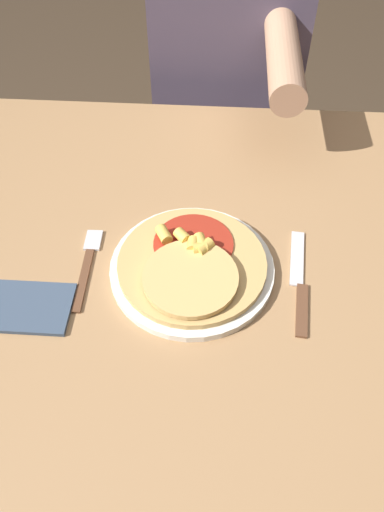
# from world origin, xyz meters

# --- Properties ---
(ground_plane) EXTENTS (8.00, 8.00, 0.00)m
(ground_plane) POSITION_xyz_m (0.00, 0.00, 0.00)
(ground_plane) COLOR #423323
(dining_table) EXTENTS (1.20, 0.89, 0.77)m
(dining_table) POSITION_xyz_m (0.00, 0.00, 0.66)
(dining_table) COLOR #9E754C
(dining_table) RESTS_ON ground_plane
(plate) EXTENTS (0.27, 0.27, 0.01)m
(plate) POSITION_xyz_m (0.02, -0.04, 0.78)
(plate) COLOR silver
(plate) RESTS_ON dining_table
(pizza) EXTENTS (0.25, 0.25, 0.04)m
(pizza) POSITION_xyz_m (0.02, -0.04, 0.80)
(pizza) COLOR tan
(pizza) RESTS_ON plate
(fork) EXTENTS (0.03, 0.18, 0.00)m
(fork) POSITION_xyz_m (-0.16, -0.03, 0.78)
(fork) COLOR brown
(fork) RESTS_ON dining_table
(knife) EXTENTS (0.03, 0.22, 0.00)m
(knife) POSITION_xyz_m (0.20, -0.05, 0.78)
(knife) COLOR brown
(knife) RESTS_ON dining_table
(napkin) EXTENTS (0.14, 0.10, 0.01)m
(napkin) POSITION_xyz_m (-0.24, -0.13, 0.78)
(napkin) COLOR #38475B
(napkin) RESTS_ON dining_table
(person_diner) EXTENTS (0.37, 0.52, 1.25)m
(person_diner) POSITION_xyz_m (0.07, 0.65, 0.73)
(person_diner) COLOR #2D2D38
(person_diner) RESTS_ON ground_plane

